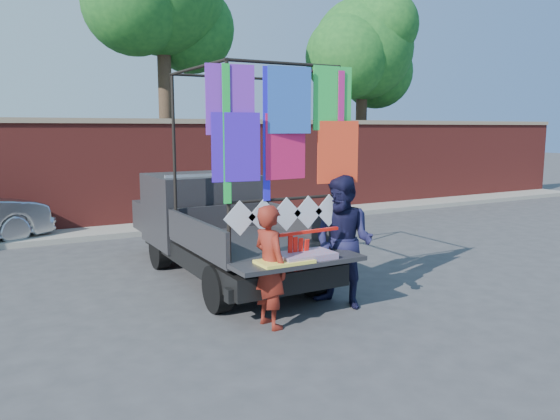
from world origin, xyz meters
TOP-DOWN VIEW (x-y plane):
  - ground at (0.00, 0.00)m, footprint 90.00×90.00m
  - brick_wall at (0.00, 7.00)m, footprint 30.00×0.45m
  - curb at (0.00, 6.30)m, footprint 30.00×1.20m
  - tree_right at (7.52, 8.12)m, footprint 4.20×3.30m
  - pickup_truck at (-0.13, 2.23)m, footprint 2.01×5.06m
  - woman at (-0.52, -0.57)m, footprint 0.42×0.58m
  - man at (0.69, -0.37)m, footprint 0.99×1.08m
  - streamer_bundle at (-0.01, -0.48)m, footprint 0.91×0.11m

SIDE VIEW (x-z plane):
  - ground at x=0.00m, z-range 0.00..0.00m
  - curb at x=0.00m, z-range 0.00..0.12m
  - woman at x=-0.52m, z-range 0.00..1.49m
  - pickup_truck at x=-0.13m, z-range -0.79..2.39m
  - man at x=0.69m, z-range 0.00..1.78m
  - streamer_bundle at x=-0.01m, z-range 0.60..1.23m
  - brick_wall at x=0.00m, z-range 0.02..2.63m
  - tree_right at x=7.52m, z-range 1.44..8.06m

